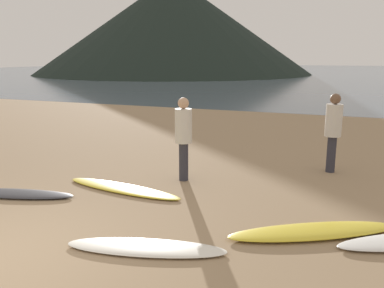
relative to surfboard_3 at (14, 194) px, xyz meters
The scene contains 9 objects.
ground_plane 8.06m from the surfboard_3, 79.24° to the left, with size 120.00×120.00×0.20m, color #997C5B.
ocean_water 63.04m from the surfboard_3, 88.63° to the left, with size 140.00×100.00×0.01m, color slate.
headland_hill 54.35m from the surfboard_3, 111.17° to the left, with size 40.17×40.17×13.78m, color black.
surfboard_3 is the anchor object (origin of this frame).
surfboard_4 2.00m from the surfboard_3, 31.06° to the left, with size 2.61×0.52×0.06m, color yellow.
surfboard_5 3.46m from the surfboard_3, 16.67° to the right, with size 2.20×0.54×0.07m, color silver.
surfboard_6 5.37m from the surfboard_3, ahead, with size 2.58×0.57×0.10m, color yellow.
person_0 3.44m from the surfboard_3, 38.63° to the left, with size 0.35×0.35×1.74m.
person_1 6.71m from the surfboard_3, 35.43° to the left, with size 0.36×0.36×1.76m.
Camera 1 is at (4.22, -3.29, 2.56)m, focal length 37.42 mm.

